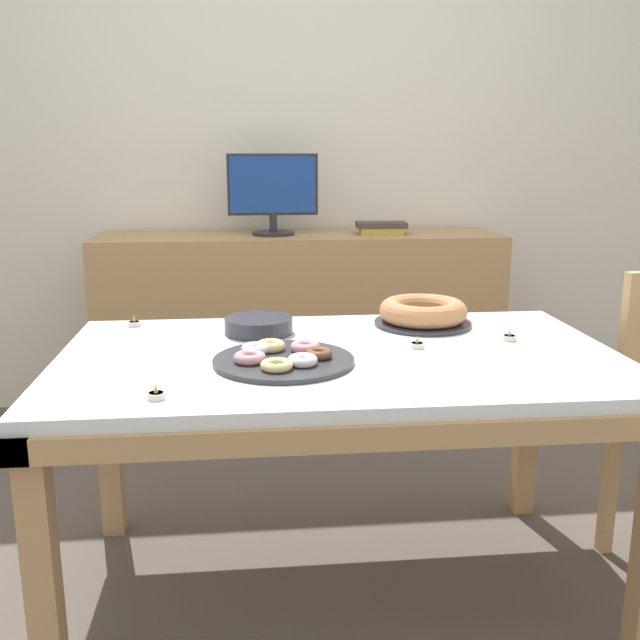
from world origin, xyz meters
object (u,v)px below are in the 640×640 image
plate_stack (259,325)px  computer_monitor (273,195)px  tealight_left_edge (417,345)px  tealight_near_cakes (156,395)px  tealight_right_edge (134,323)px  tealight_centre (509,337)px  book_stack (381,228)px  cake_chocolate_round (423,313)px  pastry_platter (283,358)px

plate_stack → computer_monitor: bearing=85.6°
tealight_left_edge → tealight_near_cakes: bearing=-152.4°
tealight_left_edge → tealight_right_edge: size_ratio=1.00×
tealight_right_edge → tealight_centre: bearing=-14.5°
book_stack → tealight_near_cakes: size_ratio=6.14×
cake_chocolate_round → tealight_centre: bearing=-45.7°
book_stack → pastry_platter: size_ratio=0.65×
book_stack → tealight_centre: (0.13, -1.41, -0.18)m
pastry_platter → cake_chocolate_round: bearing=38.9°
tealight_centre → tealight_near_cakes: bearing=-157.0°
tealight_left_edge → computer_monitor: bearing=103.6°
cake_chocolate_round → tealight_centre: 0.30m
plate_stack → tealight_right_edge: bearing=161.7°
computer_monitor → tealight_left_edge: (0.35, -1.46, -0.34)m
tealight_left_edge → tealight_near_cakes: (-0.69, -0.36, 0.00)m
book_stack → tealight_left_edge: bearing=-96.5°
computer_monitor → tealight_right_edge: size_ratio=10.60×
computer_monitor → plate_stack: size_ratio=2.02×
plate_stack → tealight_right_edge: 0.42m
cake_chocolate_round → pastry_platter: bearing=-141.1°
book_stack → computer_monitor: bearing=-179.8°
tealight_left_edge → tealight_centre: 0.30m
tealight_right_edge → cake_chocolate_round: bearing=-4.8°
pastry_platter → tealight_centre: size_ratio=9.44×
book_stack → tealight_centre: size_ratio=6.14×
pastry_platter → tealight_near_cakes: pastry_platter is taller
book_stack → cake_chocolate_round: size_ratio=0.78×
book_stack → tealight_near_cakes: 2.03m
book_stack → tealight_centre: bearing=-84.8°
plate_stack → tealight_near_cakes: size_ratio=5.25×
book_stack → tealight_right_edge: size_ratio=6.14×
book_stack → tealight_right_edge: bearing=-132.3°
cake_chocolate_round → pastry_platter: size_ratio=0.83×
tealight_centre → pastry_platter: bearing=-166.4°
pastry_platter → tealight_centre: pastry_platter is taller
tealight_near_cakes → plate_stack: bearing=67.2°
plate_stack → tealight_near_cakes: 0.63m
plate_stack → tealight_left_edge: (0.45, -0.22, -0.01)m
book_stack → tealight_centre: 1.43m
book_stack → plate_stack: 1.40m
pastry_platter → tealight_right_edge: (-0.46, 0.46, -0.00)m
computer_monitor → cake_chocolate_round: size_ratio=1.35×
computer_monitor → cake_chocolate_round: bearing=-69.8°
book_stack → tealight_near_cakes: book_stack is taller
cake_chocolate_round → plate_stack: 0.54m
cake_chocolate_round → tealight_centre: size_ratio=7.83×
plate_stack → tealight_left_edge: size_ratio=5.25×
computer_monitor → tealight_centre: size_ratio=10.60×
book_stack → plate_stack: book_stack is taller
tealight_left_edge → plate_stack: bearing=154.0°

